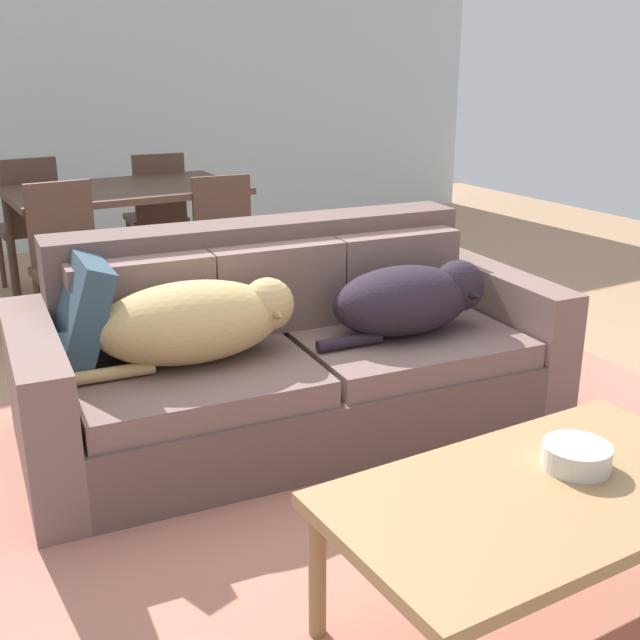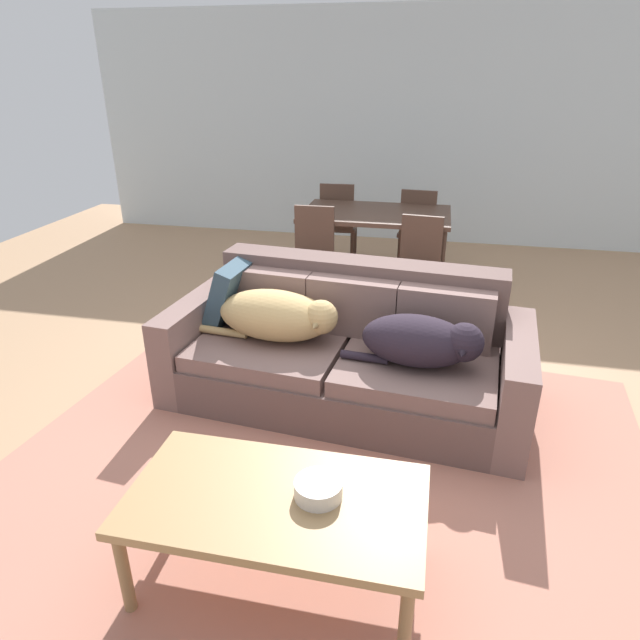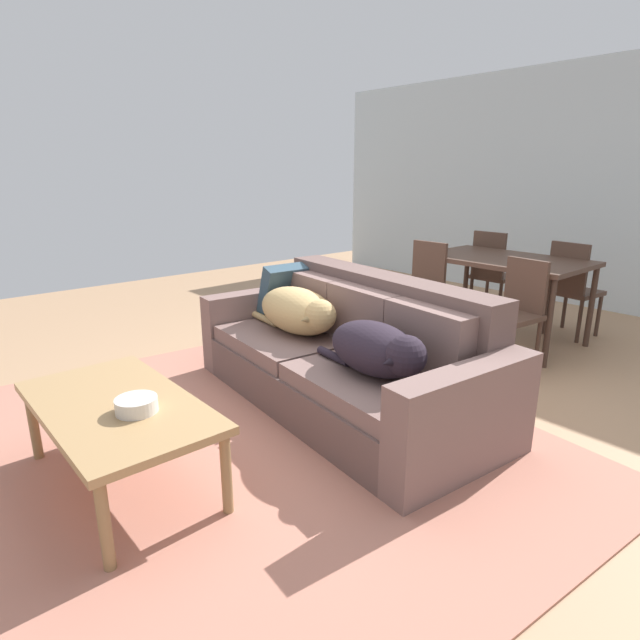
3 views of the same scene
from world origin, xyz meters
TOP-DOWN VIEW (x-y plane):
  - ground_plane at (0.00, 0.00)m, footprint 10.00×10.00m
  - back_partition at (0.00, 4.00)m, footprint 8.00×0.12m
  - area_rug at (-0.10, -0.79)m, footprint 3.76×3.45m
  - couch at (-0.09, 0.07)m, footprint 2.35×1.21m
  - dog_on_left_cushion at (-0.53, -0.01)m, footprint 0.93×0.47m
  - dog_on_right_cushion at (0.39, -0.17)m, footprint 0.82×0.43m
  - throw_pillow_by_left_arm at (-0.94, 0.20)m, footprint 0.29×0.46m
  - coffee_table at (-0.13, -1.47)m, footprint 1.19×0.64m
  - bowl_on_coffee_table at (0.04, -1.43)m, footprint 0.19×0.19m
  - dining_table at (-0.16, 2.11)m, footprint 1.40×0.89m
  - dining_chair_near_left at (-0.66, 1.55)m, footprint 0.41×0.41m
  - dining_chair_near_right at (0.28, 1.54)m, footprint 0.44×0.44m
  - dining_chair_far_left at (-0.64, 2.72)m, footprint 0.42×0.42m
  - dining_chair_far_right at (0.23, 2.66)m, footprint 0.44×0.44m

SIDE VIEW (x-z plane):
  - ground_plane at x=0.00m, z-range 0.00..0.00m
  - area_rug at x=-0.10m, z-range 0.00..0.01m
  - couch at x=-0.09m, z-range -0.11..0.75m
  - coffee_table at x=-0.13m, z-range 0.18..0.63m
  - dining_chair_near_right at x=0.28m, z-range 0.05..0.92m
  - bowl_on_coffee_table at x=0.04m, z-range 0.45..0.52m
  - dining_chair_far_right at x=0.23m, z-range 0.04..0.95m
  - dining_chair_near_left at x=-0.66m, z-range 0.04..0.95m
  - dining_chair_far_left at x=-0.64m, z-range 0.04..0.97m
  - dog_on_right_cushion at x=0.39m, z-range 0.41..0.71m
  - dog_on_left_cushion at x=-0.53m, z-range 0.41..0.73m
  - throw_pillow_by_left_arm at x=-0.94m, z-range 0.38..0.84m
  - dining_table at x=-0.16m, z-range 0.32..1.09m
  - back_partition at x=0.00m, z-range 0.00..2.70m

